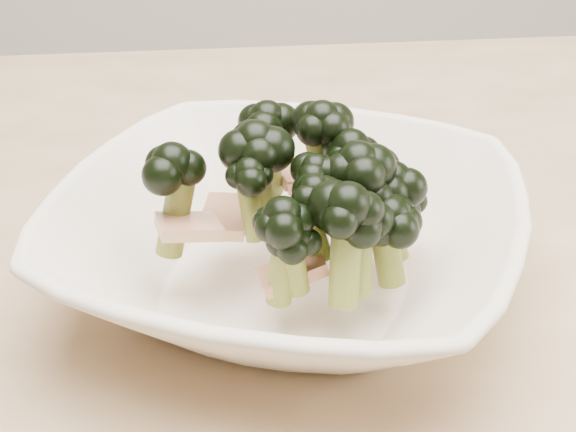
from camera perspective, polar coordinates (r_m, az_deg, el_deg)
The scene contains 2 objects.
dining_table at distance 0.62m, azimuth 5.58°, elevation -8.54°, with size 1.20×0.80×0.75m.
broccoli_dish at distance 0.47m, azimuth 0.30°, elevation -1.12°, with size 0.36×0.36×0.12m.
Camera 1 is at (-0.11, -0.47, 1.04)m, focal length 50.00 mm.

